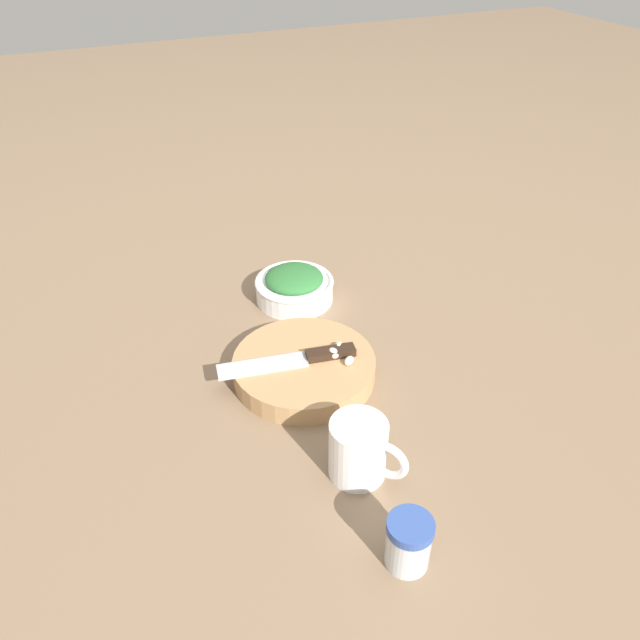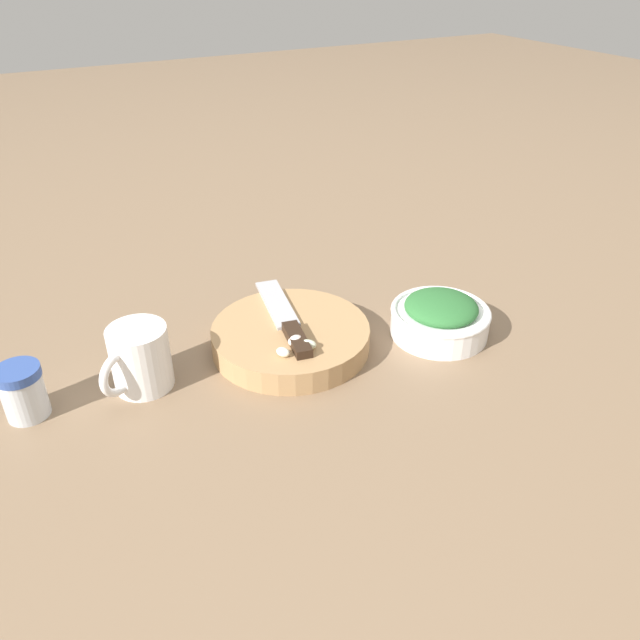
{
  "view_description": "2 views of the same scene",
  "coord_description": "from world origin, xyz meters",
  "px_view_note": "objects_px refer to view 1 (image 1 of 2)",
  "views": [
    {
      "loc": [
        0.67,
        -0.38,
        0.65
      ],
      "look_at": [
        -0.04,
        -0.06,
        0.09
      ],
      "focal_mm": 35.0,
      "sensor_mm": 36.0,
      "label": 1
    },
    {
      "loc": [
        0.29,
        0.58,
        0.5
      ],
      "look_at": [
        -0.03,
        -0.01,
        0.09
      ],
      "focal_mm": 35.0,
      "sensor_mm": 36.0,
      "label": 2
    }
  ],
  "objects_px": {
    "chef_knife": "(296,359)",
    "herb_bowl": "(294,286)",
    "spice_jar": "(409,542)",
    "coffee_mug": "(360,450)",
    "garlic_cloves": "(339,353)",
    "cutting_board": "(304,368)"
  },
  "relations": [
    {
      "from": "chef_knife",
      "to": "herb_bowl",
      "type": "height_order",
      "value": "herb_bowl"
    },
    {
      "from": "herb_bowl",
      "to": "spice_jar",
      "type": "bearing_deg",
      "value": -9.1
    },
    {
      "from": "coffee_mug",
      "to": "garlic_cloves",
      "type": "bearing_deg",
      "value": 161.92
    },
    {
      "from": "chef_knife",
      "to": "cutting_board",
      "type": "bearing_deg",
      "value": -79.46
    },
    {
      "from": "cutting_board",
      "to": "spice_jar",
      "type": "relative_size",
      "value": 3.23
    },
    {
      "from": "cutting_board",
      "to": "spice_jar",
      "type": "height_order",
      "value": "spice_jar"
    },
    {
      "from": "cutting_board",
      "to": "coffee_mug",
      "type": "xyz_separation_m",
      "value": [
        0.21,
        -0.01,
        0.03
      ]
    },
    {
      "from": "cutting_board",
      "to": "chef_knife",
      "type": "relative_size",
      "value": 1.03
    },
    {
      "from": "cutting_board",
      "to": "coffee_mug",
      "type": "distance_m",
      "value": 0.21
    },
    {
      "from": "cutting_board",
      "to": "herb_bowl",
      "type": "relative_size",
      "value": 1.54
    },
    {
      "from": "cutting_board",
      "to": "garlic_cloves",
      "type": "bearing_deg",
      "value": 73.72
    },
    {
      "from": "garlic_cloves",
      "to": "herb_bowl",
      "type": "height_order",
      "value": "herb_bowl"
    },
    {
      "from": "spice_jar",
      "to": "herb_bowl",
      "type": "bearing_deg",
      "value": 170.9
    },
    {
      "from": "cutting_board",
      "to": "coffee_mug",
      "type": "bearing_deg",
      "value": -2.82
    },
    {
      "from": "chef_knife",
      "to": "garlic_cloves",
      "type": "xyz_separation_m",
      "value": [
        0.02,
        0.07,
        0.0
      ]
    },
    {
      "from": "cutting_board",
      "to": "coffee_mug",
      "type": "height_order",
      "value": "coffee_mug"
    },
    {
      "from": "chef_knife",
      "to": "spice_jar",
      "type": "distance_m",
      "value": 0.35
    },
    {
      "from": "spice_jar",
      "to": "coffee_mug",
      "type": "distance_m",
      "value": 0.14
    },
    {
      "from": "cutting_board",
      "to": "herb_bowl",
      "type": "bearing_deg",
      "value": 161.6
    },
    {
      "from": "cutting_board",
      "to": "chef_knife",
      "type": "bearing_deg",
      "value": -89.57
    },
    {
      "from": "herb_bowl",
      "to": "coffee_mug",
      "type": "height_order",
      "value": "coffee_mug"
    },
    {
      "from": "cutting_board",
      "to": "garlic_cloves",
      "type": "relative_size",
      "value": 3.71
    }
  ]
}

